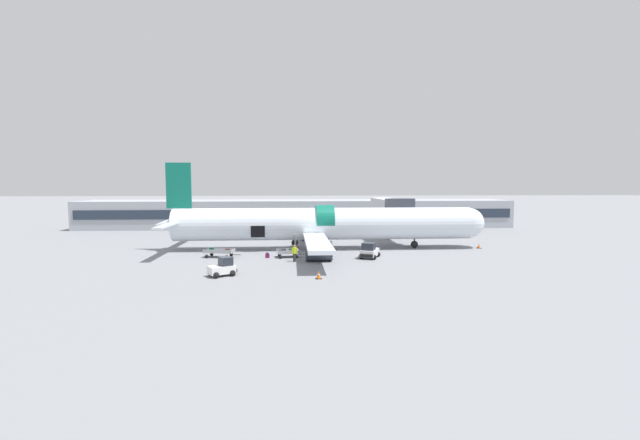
{
  "coord_description": "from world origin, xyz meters",
  "views": [
    {
      "loc": [
        -1.45,
        -50.48,
        8.33
      ],
      "look_at": [
        2.06,
        0.99,
        3.95
      ],
      "focal_mm": 24.0,
      "sensor_mm": 36.0,
      "label": 1
    }
  ],
  "objects_px": {
    "suitcase_on_tarmac_upright": "(267,256)",
    "baggage_cart_queued": "(219,253)",
    "baggage_cart_loading": "(288,253)",
    "baggage_tug_lead": "(369,251)",
    "baggage_tug_mid": "(223,268)",
    "airplane": "(321,224)",
    "ground_crew_loader_b": "(309,247)",
    "ground_crew_loader_a": "(294,253)",
    "ground_crew_driver": "(324,249)"
  },
  "relations": [
    {
      "from": "ground_crew_loader_a",
      "to": "ground_crew_loader_b",
      "type": "bearing_deg",
      "value": 68.93
    },
    {
      "from": "baggage_tug_lead",
      "to": "ground_crew_loader_a",
      "type": "relative_size",
      "value": 1.88
    },
    {
      "from": "baggage_cart_queued",
      "to": "baggage_cart_loading",
      "type": "bearing_deg",
      "value": -3.41
    },
    {
      "from": "ground_crew_driver",
      "to": "ground_crew_loader_b",
      "type": "bearing_deg",
      "value": 133.32
    },
    {
      "from": "ground_crew_loader_b",
      "to": "baggage_tug_lead",
      "type": "bearing_deg",
      "value": -22.39
    },
    {
      "from": "ground_crew_loader_a",
      "to": "ground_crew_driver",
      "type": "xyz_separation_m",
      "value": [
        3.43,
        2.71,
        -0.09
      ]
    },
    {
      "from": "baggage_cart_loading",
      "to": "ground_crew_loader_b",
      "type": "xyz_separation_m",
      "value": [
        2.47,
        1.58,
        0.38
      ]
    },
    {
      "from": "baggage_tug_lead",
      "to": "ground_crew_loader_b",
      "type": "height_order",
      "value": "baggage_tug_lead"
    },
    {
      "from": "baggage_cart_loading",
      "to": "ground_crew_loader_b",
      "type": "distance_m",
      "value": 2.95
    },
    {
      "from": "baggage_tug_lead",
      "to": "baggage_tug_mid",
      "type": "distance_m",
      "value": 17.16
    },
    {
      "from": "baggage_tug_mid",
      "to": "suitcase_on_tarmac_upright",
      "type": "distance_m",
      "value": 9.85
    },
    {
      "from": "baggage_tug_mid",
      "to": "ground_crew_loader_a",
      "type": "xyz_separation_m",
      "value": [
        6.56,
        6.62,
        0.25
      ]
    },
    {
      "from": "baggage_cart_queued",
      "to": "suitcase_on_tarmac_upright",
      "type": "bearing_deg",
      "value": -8.6
    },
    {
      "from": "baggage_tug_mid",
      "to": "baggage_cart_queued",
      "type": "distance_m",
      "value": 10.19
    },
    {
      "from": "baggage_tug_mid",
      "to": "suitcase_on_tarmac_upright",
      "type": "relative_size",
      "value": 4.5
    },
    {
      "from": "airplane",
      "to": "baggage_cart_loading",
      "type": "bearing_deg",
      "value": -125.57
    },
    {
      "from": "baggage_tug_lead",
      "to": "suitcase_on_tarmac_upright",
      "type": "height_order",
      "value": "baggage_tug_lead"
    },
    {
      "from": "airplane",
      "to": "ground_crew_loader_b",
      "type": "height_order",
      "value": "airplane"
    },
    {
      "from": "airplane",
      "to": "suitcase_on_tarmac_upright",
      "type": "height_order",
      "value": "airplane"
    },
    {
      "from": "baggage_tug_mid",
      "to": "suitcase_on_tarmac_upright",
      "type": "xyz_separation_m",
      "value": [
        3.53,
        9.18,
        -0.46
      ]
    },
    {
      "from": "airplane",
      "to": "ground_crew_loader_a",
      "type": "bearing_deg",
      "value": -111.56
    },
    {
      "from": "baggage_cart_loading",
      "to": "baggage_tug_lead",
      "type": "bearing_deg",
      "value": -7.34
    },
    {
      "from": "baggage_tug_mid",
      "to": "baggage_cart_loading",
      "type": "bearing_deg",
      "value": 58.6
    },
    {
      "from": "airplane",
      "to": "baggage_tug_lead",
      "type": "xyz_separation_m",
      "value": [
        4.95,
        -7.07,
        -2.41
      ]
    },
    {
      "from": "baggage_cart_queued",
      "to": "ground_crew_loader_a",
      "type": "xyz_separation_m",
      "value": [
        8.5,
        -3.38,
        0.43
      ]
    },
    {
      "from": "suitcase_on_tarmac_upright",
      "to": "baggage_cart_queued",
      "type": "bearing_deg",
      "value": 171.4
    },
    {
      "from": "ground_crew_loader_a",
      "to": "ground_crew_loader_b",
      "type": "xyz_separation_m",
      "value": [
        1.73,
        4.5,
        -0.1
      ]
    },
    {
      "from": "baggage_tug_lead",
      "to": "ground_crew_loader_b",
      "type": "relative_size",
      "value": 2.11
    },
    {
      "from": "ground_crew_loader_a",
      "to": "ground_crew_loader_b",
      "type": "relative_size",
      "value": 1.12
    },
    {
      "from": "airplane",
      "to": "ground_crew_loader_b",
      "type": "distance_m",
      "value": 5.2
    },
    {
      "from": "ground_crew_loader_b",
      "to": "ground_crew_driver",
      "type": "xyz_separation_m",
      "value": [
        1.69,
        -1.79,
        0.02
      ]
    },
    {
      "from": "baggage_tug_lead",
      "to": "baggage_cart_loading",
      "type": "xyz_separation_m",
      "value": [
        -9.16,
        1.18,
        -0.29
      ]
    },
    {
      "from": "ground_crew_loader_a",
      "to": "baggage_cart_loading",
      "type": "bearing_deg",
      "value": 104.03
    },
    {
      "from": "suitcase_on_tarmac_upright",
      "to": "airplane",
      "type": "bearing_deg",
      "value": 43.86
    },
    {
      "from": "baggage_cart_loading",
      "to": "baggage_cart_queued",
      "type": "relative_size",
      "value": 0.8
    },
    {
      "from": "baggage_cart_queued",
      "to": "ground_crew_loader_b",
      "type": "relative_size",
      "value": 2.65
    },
    {
      "from": "baggage_cart_loading",
      "to": "ground_crew_driver",
      "type": "bearing_deg",
      "value": -2.95
    },
    {
      "from": "ground_crew_loader_a",
      "to": "ground_crew_driver",
      "type": "height_order",
      "value": "ground_crew_loader_a"
    },
    {
      "from": "airplane",
      "to": "baggage_cart_queued",
      "type": "bearing_deg",
      "value": -155.62
    },
    {
      "from": "ground_crew_driver",
      "to": "airplane",
      "type": "bearing_deg",
      "value": 89.47
    },
    {
      "from": "baggage_cart_queued",
      "to": "suitcase_on_tarmac_upright",
      "type": "relative_size",
      "value": 7.2
    },
    {
      "from": "baggage_cart_queued",
      "to": "ground_crew_loader_b",
      "type": "bearing_deg",
      "value": 6.23
    },
    {
      "from": "baggage_tug_mid",
      "to": "baggage_tug_lead",
      "type": "bearing_deg",
      "value": 29.16
    },
    {
      "from": "ground_crew_loader_a",
      "to": "ground_crew_driver",
      "type": "bearing_deg",
      "value": 38.33
    },
    {
      "from": "airplane",
      "to": "baggage_tug_lead",
      "type": "relative_size",
      "value": 12.25
    },
    {
      "from": "baggage_cart_queued",
      "to": "suitcase_on_tarmac_upright",
      "type": "distance_m",
      "value": 5.54
    },
    {
      "from": "ground_crew_loader_b",
      "to": "baggage_cart_queued",
      "type": "bearing_deg",
      "value": -173.77
    },
    {
      "from": "airplane",
      "to": "ground_crew_loader_b",
      "type": "xyz_separation_m",
      "value": [
        -1.75,
        -4.31,
        -2.31
      ]
    },
    {
      "from": "baggage_tug_mid",
      "to": "ground_crew_driver",
      "type": "relative_size",
      "value": 1.63
    },
    {
      "from": "baggage_tug_mid",
      "to": "baggage_cart_loading",
      "type": "distance_m",
      "value": 11.18
    }
  ]
}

